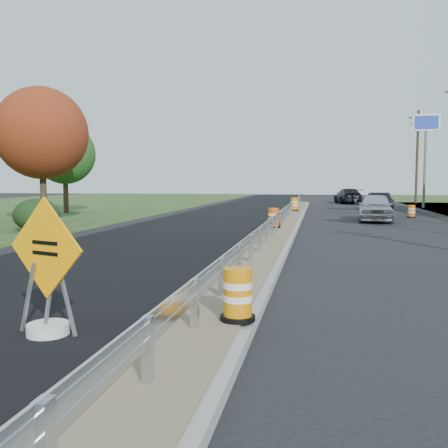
% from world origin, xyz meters
% --- Properties ---
extents(ground, '(140.00, 140.00, 0.00)m').
position_xyz_m(ground, '(0.00, 0.00, 0.00)').
color(ground, black).
rests_on(ground, ground).
extents(milled_overlay, '(7.20, 120.00, 0.01)m').
position_xyz_m(milled_overlay, '(-4.40, 10.00, 0.01)').
color(milled_overlay, black).
rests_on(milled_overlay, ground).
extents(median, '(1.60, 55.00, 0.23)m').
position_xyz_m(median, '(0.00, 8.00, 0.11)').
color(median, gray).
rests_on(median, ground).
extents(guardrail, '(0.10, 46.15, 0.72)m').
position_xyz_m(guardrail, '(0.00, 9.00, 0.73)').
color(guardrail, silver).
rests_on(guardrail, median).
extents(pylon_sign_north, '(2.20, 0.30, 7.90)m').
position_xyz_m(pylon_sign_north, '(10.50, 30.00, 6.48)').
color(pylon_sign_north, slate).
rests_on(pylon_sign_north, ground).
extents(utility_pole_north, '(1.90, 0.26, 9.40)m').
position_xyz_m(utility_pole_north, '(11.50, 39.00, 4.93)').
color(utility_pole_north, '#473523').
rests_on(utility_pole_north, ground).
extents(hedge_north, '(2.09, 2.09, 1.52)m').
position_xyz_m(hedge_north, '(-11.00, 6.00, 0.76)').
color(hedge_north, black).
rests_on(hedge_north, ground).
extents(tree_near_red, '(4.95, 4.95, 7.35)m').
position_xyz_m(tree_near_red, '(-13.00, 10.00, 4.86)').
color(tree_near_red, '#473523').
rests_on(tree_near_red, ground).
extents(tree_near_back, '(4.29, 4.29, 6.37)m').
position_xyz_m(tree_near_back, '(-16.00, 18.00, 4.21)').
color(tree_near_back, '#473523').
rests_on(tree_near_back, ground).
extents(caution_sign, '(1.44, 0.63, 2.09)m').
position_xyz_m(caution_sign, '(-2.27, -8.09, 0.53)').
color(caution_sign, white).
rests_on(caution_sign, ground).
extents(barrel_median_near, '(0.54, 0.54, 0.79)m').
position_xyz_m(barrel_median_near, '(0.55, -7.53, 0.61)').
color(barrel_median_near, black).
rests_on(barrel_median_near, median).
extents(barrel_median_mid, '(0.60, 0.60, 0.88)m').
position_xyz_m(barrel_median_mid, '(-0.24, 7.32, 0.65)').
color(barrel_median_mid, black).
rests_on(barrel_median_mid, median).
extents(barrel_median_far, '(0.63, 0.63, 0.93)m').
position_xyz_m(barrel_median_far, '(0.05, 20.14, 0.67)').
color(barrel_median_far, black).
rests_on(barrel_median_far, median).
extents(barrel_shoulder_mid, '(0.53, 0.53, 0.78)m').
position_xyz_m(barrel_shoulder_mid, '(7.53, 18.37, 0.38)').
color(barrel_shoulder_mid, black).
rests_on(barrel_shoulder_mid, ground).
extents(barrel_shoulder_far, '(0.65, 0.65, 0.95)m').
position_xyz_m(barrel_shoulder_far, '(7.31, 31.40, 0.46)').
color(barrel_shoulder_far, black).
rests_on(barrel_shoulder_far, ground).
extents(car_silver, '(2.21, 4.80, 1.59)m').
position_xyz_m(car_silver, '(4.93, 14.90, 0.80)').
color(car_silver, '#BCBCC1').
rests_on(car_silver, ground).
extents(car_dark_mid, '(1.70, 4.25, 1.37)m').
position_xyz_m(car_dark_mid, '(6.53, 26.74, 0.69)').
color(car_dark_mid, black).
rests_on(car_dark_mid, ground).
extents(car_dark_far, '(2.84, 5.52, 1.53)m').
position_xyz_m(car_dark_far, '(4.66, 37.51, 0.77)').
color(car_dark_far, black).
rests_on(car_dark_far, ground).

